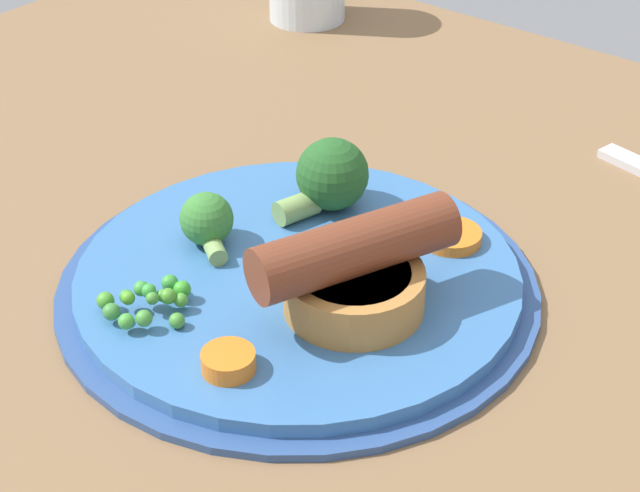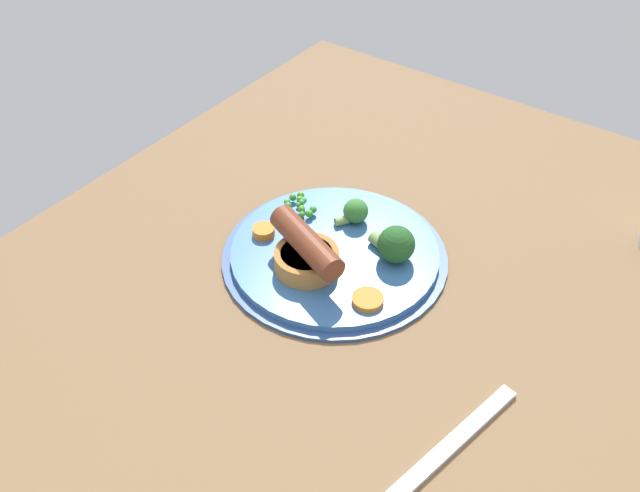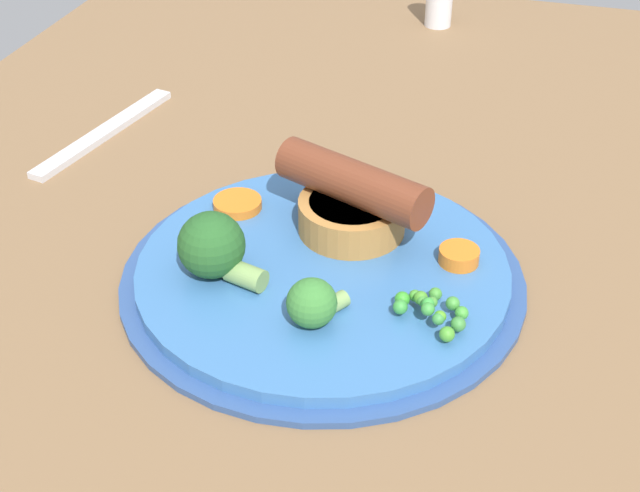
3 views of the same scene
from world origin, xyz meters
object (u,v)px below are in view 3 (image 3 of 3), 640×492
at_px(pea_pile, 432,309).
at_px(broccoli_floret_near, 214,247).
at_px(dinner_plate, 323,274).
at_px(carrot_slice_1, 459,256).
at_px(fork, 105,132).
at_px(carrot_slice_3, 237,204).
at_px(sausage_pudding, 352,201).
at_px(broccoli_floret_far, 313,303).

xyz_separation_m(pea_pile, broccoli_floret_near, (0.01, 0.15, 0.01)).
xyz_separation_m(dinner_plate, pea_pile, (-0.04, -0.08, 0.02)).
height_order(dinner_plate, carrot_slice_1, carrot_slice_1).
bearing_deg(dinner_plate, carrot_slice_1, -72.13).
xyz_separation_m(dinner_plate, fork, (0.15, 0.25, -0.00)).
relative_size(dinner_plate, carrot_slice_1, 10.00).
distance_m(pea_pile, carrot_slice_3, 0.19).
bearing_deg(carrot_slice_1, sausage_pudding, 77.47).
distance_m(broccoli_floret_near, carrot_slice_3, 0.08).
bearing_deg(carrot_slice_1, broccoli_floret_far, 138.79).
distance_m(broccoli_floret_far, fork, 0.34).
bearing_deg(fork, dinner_plate, -110.18).
bearing_deg(broccoli_floret_near, carrot_slice_1, -144.12).
height_order(dinner_plate, broccoli_floret_far, broccoli_floret_far).
bearing_deg(broccoli_floret_near, carrot_slice_3, -64.52).
bearing_deg(broccoli_floret_far, fork, -96.77).
xyz_separation_m(broccoli_floret_far, fork, (0.21, 0.26, -0.03)).
bearing_deg(carrot_slice_3, pea_pile, -118.52).
xyz_separation_m(pea_pile, carrot_slice_3, (0.09, 0.16, -0.01)).
bearing_deg(broccoli_floret_near, fork, -30.08).
xyz_separation_m(dinner_plate, carrot_slice_3, (0.05, 0.08, 0.01)).
bearing_deg(carrot_slice_3, dinner_plate, -122.37).
distance_m(carrot_slice_1, carrot_slice_3, 0.17).
relative_size(broccoli_floret_near, carrot_slice_3, 1.75).
relative_size(broccoli_floret_near, broccoli_floret_far, 1.50).
xyz_separation_m(dinner_plate, carrot_slice_1, (0.03, -0.09, 0.01)).
distance_m(pea_pile, broccoli_floret_near, 0.15).
bearing_deg(fork, sausage_pudding, -100.93).
xyz_separation_m(sausage_pudding, carrot_slice_3, (0.00, 0.09, -0.02)).
distance_m(sausage_pudding, broccoli_floret_near, 0.11).
height_order(dinner_plate, pea_pile, pea_pile).
bearing_deg(broccoli_floret_far, carrot_slice_3, -107.64).
xyz_separation_m(carrot_slice_1, carrot_slice_3, (0.02, 0.17, -0.00)).
bearing_deg(carrot_slice_3, broccoli_floret_near, -169.89).
height_order(pea_pile, carrot_slice_3, pea_pile).
relative_size(broccoli_floret_near, fork, 0.36).
relative_size(pea_pile, carrot_slice_1, 1.77).
distance_m(broccoli_floret_far, carrot_slice_3, 0.15).
distance_m(sausage_pudding, carrot_slice_3, 0.09).
relative_size(dinner_plate, fork, 1.56).
bearing_deg(broccoli_floret_near, pea_pile, -167.52).
bearing_deg(sausage_pudding, dinner_plate, -78.17).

